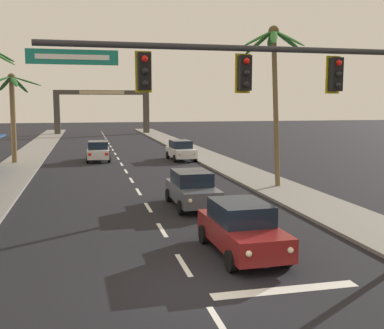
# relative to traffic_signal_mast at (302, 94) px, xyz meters

# --- Properties ---
(ground_plane) EXTENTS (220.00, 220.00, 0.00)m
(ground_plane) POSITION_rel_traffic_signal_mast_xyz_m (-3.06, -0.55, -5.06)
(ground_plane) COLOR black
(sidewalk_right) EXTENTS (3.20, 110.00, 0.14)m
(sidewalk_right) POSITION_rel_traffic_signal_mast_xyz_m (4.74, 19.45, -4.99)
(sidewalk_right) COLOR gray
(sidewalk_right) RESTS_ON ground
(sidewalk_left) EXTENTS (3.20, 110.00, 0.14)m
(sidewalk_left) POSITION_rel_traffic_signal_mast_xyz_m (-10.86, 19.45, -4.99)
(sidewalk_left) COLOR gray
(sidewalk_left) RESTS_ON ground
(lane_markings) EXTENTS (4.28, 89.28, 0.01)m
(lane_markings) POSITION_rel_traffic_signal_mast_xyz_m (-2.63, 20.02, -5.05)
(lane_markings) COLOR silver
(lane_markings) RESTS_ON ground
(traffic_signal_mast) EXTENTS (10.92, 0.41, 6.94)m
(traffic_signal_mast) POSITION_rel_traffic_signal_mast_xyz_m (0.00, 0.00, 0.00)
(traffic_signal_mast) COLOR #2D2D33
(traffic_signal_mast) RESTS_ON ground
(sedan_lead_at_stop_bar) EXTENTS (2.04, 4.49, 1.68)m
(sedan_lead_at_stop_bar) POSITION_rel_traffic_signal_mast_xyz_m (-1.02, 1.89, -4.20)
(sedan_lead_at_stop_bar) COLOR maroon
(sedan_lead_at_stop_bar) RESTS_ON ground
(sedan_third_in_queue) EXTENTS (1.99, 4.47, 1.68)m
(sedan_third_in_queue) POSITION_rel_traffic_signal_mast_xyz_m (-1.02, 8.94, -4.20)
(sedan_third_in_queue) COLOR #4C515B
(sedan_third_in_queue) RESTS_ON ground
(sedan_oncoming_far) EXTENTS (2.05, 4.49, 1.68)m
(sedan_oncoming_far) POSITION_rel_traffic_signal_mast_xyz_m (-4.79, 27.74, -4.20)
(sedan_oncoming_far) COLOR silver
(sedan_oncoming_far) RESTS_ON ground
(sedan_parked_nearest_kerb) EXTENTS (2.07, 4.50, 1.68)m
(sedan_parked_nearest_kerb) POSITION_rel_traffic_signal_mast_xyz_m (2.13, 26.76, -4.20)
(sedan_parked_nearest_kerb) COLOR silver
(sedan_parked_nearest_kerb) RESTS_ON ground
(palm_left_third) EXTENTS (4.48, 4.01, 7.16)m
(palm_left_third) POSITION_rel_traffic_signal_mast_xyz_m (-11.35, 27.09, -0.14)
(palm_left_third) COLOR brown
(palm_left_third) RESTS_ON ground
(palm_right_second) EXTENTS (3.99, 4.05, 9.04)m
(palm_right_second) POSITION_rel_traffic_signal_mast_xyz_m (4.48, 12.51, 1.65)
(palm_right_second) COLOR brown
(palm_right_second) RESTS_ON ground
(town_gateway_arch) EXTENTS (14.79, 0.90, 6.89)m
(town_gateway_arch) POSITION_rel_traffic_signal_mast_xyz_m (-3.06, 63.01, -0.60)
(town_gateway_arch) COLOR #423D38
(town_gateway_arch) RESTS_ON ground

